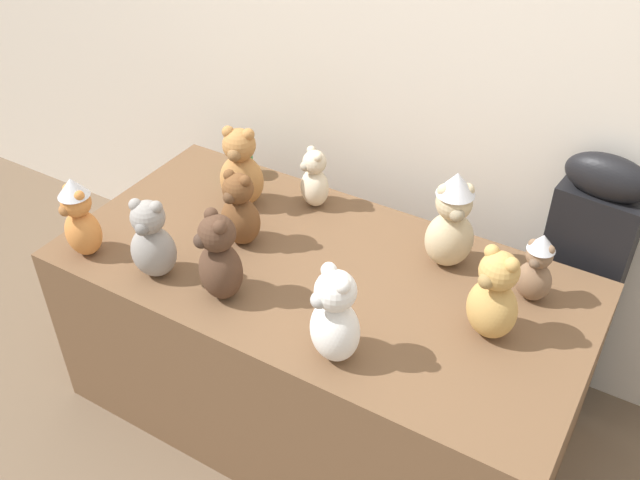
{
  "coord_description": "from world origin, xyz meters",
  "views": [
    {
      "loc": [
        0.92,
        -1.29,
        2.19
      ],
      "look_at": [
        0.0,
        0.25,
        0.82
      ],
      "focal_mm": 39.8,
      "sensor_mm": 36.0,
      "label": 1
    }
  ],
  "objects_px": {
    "teddy_bear_mocha": "(536,268)",
    "party_cup_green": "(243,163)",
    "teddy_bear_chestnut": "(240,211)",
    "teddy_bear_caramel": "(241,169)",
    "display_table": "(320,344)",
    "teddy_bear_cream": "(314,180)",
    "teddy_bear_cocoa": "(219,259)",
    "teddy_bear_ginger": "(80,218)",
    "teddy_bear_snow": "(335,318)",
    "teddy_bear_ash": "(152,241)",
    "instrument_case": "(577,284)",
    "teddy_bear_honey": "(494,297)",
    "teddy_bear_sand": "(452,221)"
  },
  "relations": [
    {
      "from": "teddy_bear_mocha",
      "to": "teddy_bear_sand",
      "type": "relative_size",
      "value": 0.7
    },
    {
      "from": "party_cup_green",
      "to": "instrument_case",
      "type": "bearing_deg",
      "value": 9.74
    },
    {
      "from": "instrument_case",
      "to": "teddy_bear_cream",
      "type": "relative_size",
      "value": 4.6
    },
    {
      "from": "teddy_bear_ash",
      "to": "teddy_bear_chestnut",
      "type": "bearing_deg",
      "value": 44.73
    },
    {
      "from": "teddy_bear_ginger",
      "to": "teddy_bear_snow",
      "type": "relative_size",
      "value": 0.95
    },
    {
      "from": "teddy_bear_mocha",
      "to": "party_cup_green",
      "type": "height_order",
      "value": "teddy_bear_mocha"
    },
    {
      "from": "teddy_bear_mocha",
      "to": "party_cup_green",
      "type": "distance_m",
      "value": 1.2
    },
    {
      "from": "teddy_bear_chestnut",
      "to": "teddy_bear_ash",
      "type": "height_order",
      "value": "teddy_bear_ash"
    },
    {
      "from": "teddy_bear_cream",
      "to": "teddy_bear_cocoa",
      "type": "bearing_deg",
      "value": -54.95
    },
    {
      "from": "teddy_bear_cocoa",
      "to": "teddy_bear_snow",
      "type": "relative_size",
      "value": 0.99
    },
    {
      "from": "teddy_bear_chestnut",
      "to": "teddy_bear_caramel",
      "type": "xyz_separation_m",
      "value": [
        -0.13,
        0.19,
        0.02
      ]
    },
    {
      "from": "teddy_bear_caramel",
      "to": "teddy_bear_cream",
      "type": "height_order",
      "value": "teddy_bear_caramel"
    },
    {
      "from": "teddy_bear_ash",
      "to": "instrument_case",
      "type": "bearing_deg",
      "value": 16.79
    },
    {
      "from": "teddy_bear_ginger",
      "to": "teddy_bear_snow",
      "type": "height_order",
      "value": "teddy_bear_snow"
    },
    {
      "from": "teddy_bear_caramel",
      "to": "teddy_bear_mocha",
      "type": "bearing_deg",
      "value": -14.74
    },
    {
      "from": "teddy_bear_ginger",
      "to": "teddy_bear_snow",
      "type": "bearing_deg",
      "value": 12.18
    },
    {
      "from": "teddy_bear_cocoa",
      "to": "teddy_bear_sand",
      "type": "relative_size",
      "value": 0.87
    },
    {
      "from": "teddy_bear_ginger",
      "to": "teddy_bear_ash",
      "type": "height_order",
      "value": "teddy_bear_ginger"
    },
    {
      "from": "teddy_bear_snow",
      "to": "teddy_bear_cream",
      "type": "relative_size",
      "value": 1.34
    },
    {
      "from": "teddy_bear_honey",
      "to": "teddy_bear_chestnut",
      "type": "height_order",
      "value": "teddy_bear_honey"
    },
    {
      "from": "teddy_bear_caramel",
      "to": "teddy_bear_sand",
      "type": "relative_size",
      "value": 0.9
    },
    {
      "from": "teddy_bear_ginger",
      "to": "teddy_bear_snow",
      "type": "xyz_separation_m",
      "value": [
        0.95,
        0.02,
        0.0
      ]
    },
    {
      "from": "teddy_bear_cream",
      "to": "teddy_bear_chestnut",
      "type": "bearing_deg",
      "value": -72.73
    },
    {
      "from": "instrument_case",
      "to": "teddy_bear_honey",
      "type": "bearing_deg",
      "value": -100.03
    },
    {
      "from": "teddy_bear_mocha",
      "to": "teddy_bear_ginger",
      "type": "bearing_deg",
      "value": -153.28
    },
    {
      "from": "display_table",
      "to": "instrument_case",
      "type": "distance_m",
      "value": 0.94
    },
    {
      "from": "teddy_bear_ginger",
      "to": "teddy_bear_mocha",
      "type": "relative_size",
      "value": 1.2
    },
    {
      "from": "teddy_bear_cream",
      "to": "party_cup_green",
      "type": "relative_size",
      "value": 2.1
    },
    {
      "from": "display_table",
      "to": "party_cup_green",
      "type": "height_order",
      "value": "party_cup_green"
    },
    {
      "from": "teddy_bear_mocha",
      "to": "teddy_bear_cocoa",
      "type": "bearing_deg",
      "value": -145.22
    },
    {
      "from": "teddy_bear_snow",
      "to": "teddy_bear_sand",
      "type": "height_order",
      "value": "teddy_bear_sand"
    },
    {
      "from": "instrument_case",
      "to": "teddy_bear_ginger",
      "type": "xyz_separation_m",
      "value": [
        -1.45,
        -0.89,
        0.31
      ]
    },
    {
      "from": "teddy_bear_cocoa",
      "to": "teddy_bear_ginger",
      "type": "bearing_deg",
      "value": -141.14
    },
    {
      "from": "teddy_bear_mocha",
      "to": "teddy_bear_caramel",
      "type": "xyz_separation_m",
      "value": [
        -1.08,
        -0.03,
        0.03
      ]
    },
    {
      "from": "teddy_bear_snow",
      "to": "teddy_bear_ash",
      "type": "xyz_separation_m",
      "value": [
        -0.67,
        0.02,
        -0.01
      ]
    },
    {
      "from": "instrument_case",
      "to": "teddy_bear_mocha",
      "type": "height_order",
      "value": "instrument_case"
    },
    {
      "from": "teddy_bear_mocha",
      "to": "teddy_bear_snow",
      "type": "relative_size",
      "value": 0.79
    },
    {
      "from": "instrument_case",
      "to": "teddy_bear_sand",
      "type": "distance_m",
      "value": 0.6
    },
    {
      "from": "teddy_bear_cocoa",
      "to": "teddy_bear_ash",
      "type": "relative_size",
      "value": 1.06
    },
    {
      "from": "teddy_bear_chestnut",
      "to": "party_cup_green",
      "type": "height_order",
      "value": "teddy_bear_chestnut"
    },
    {
      "from": "party_cup_green",
      "to": "teddy_bear_caramel",
      "type": "bearing_deg",
      "value": -54.59
    },
    {
      "from": "teddy_bear_mocha",
      "to": "teddy_bear_ash",
      "type": "height_order",
      "value": "teddy_bear_ash"
    },
    {
      "from": "teddy_bear_ginger",
      "to": "instrument_case",
      "type": "bearing_deg",
      "value": 42.67
    },
    {
      "from": "party_cup_green",
      "to": "teddy_bear_mocha",
      "type": "bearing_deg",
      "value": -6.15
    },
    {
      "from": "instrument_case",
      "to": "teddy_bear_ash",
      "type": "relative_size",
      "value": 3.7
    },
    {
      "from": "teddy_bear_honey",
      "to": "teddy_bear_cream",
      "type": "xyz_separation_m",
      "value": [
        -0.79,
        0.31,
        -0.03
      ]
    },
    {
      "from": "instrument_case",
      "to": "teddy_bear_ginger",
      "type": "distance_m",
      "value": 1.73
    },
    {
      "from": "teddy_bear_chestnut",
      "to": "teddy_bear_caramel",
      "type": "height_order",
      "value": "teddy_bear_caramel"
    },
    {
      "from": "teddy_bear_cream",
      "to": "teddy_bear_sand",
      "type": "height_order",
      "value": "teddy_bear_sand"
    },
    {
      "from": "teddy_bear_cream",
      "to": "teddy_bear_ash",
      "type": "relative_size",
      "value": 0.8
    }
  ]
}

